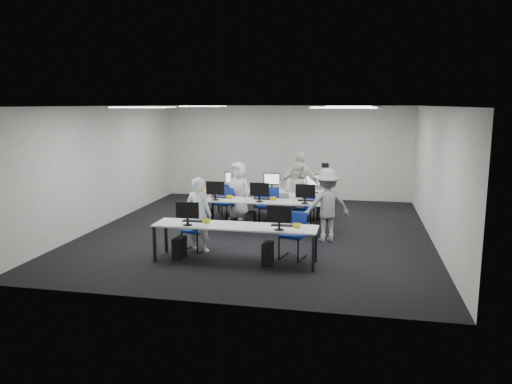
% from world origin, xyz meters
% --- Properties ---
extents(room, '(9.00, 9.02, 3.00)m').
position_xyz_m(room, '(0.00, 0.00, 1.50)').
color(room, black).
rests_on(room, ground).
extents(ceiling_panels, '(5.20, 4.60, 0.02)m').
position_xyz_m(ceiling_panels, '(0.00, 0.00, 2.98)').
color(ceiling_panels, white).
rests_on(ceiling_panels, room).
extents(desk_front, '(3.20, 0.70, 0.73)m').
position_xyz_m(desk_front, '(0.00, -2.40, 0.68)').
color(desk_front, silver).
rests_on(desk_front, ground).
extents(desk_mid, '(3.20, 0.70, 0.73)m').
position_xyz_m(desk_mid, '(0.00, 0.20, 0.68)').
color(desk_mid, silver).
rests_on(desk_mid, ground).
extents(desk_back, '(3.20, 0.70, 0.73)m').
position_xyz_m(desk_back, '(0.00, 1.60, 0.68)').
color(desk_back, silver).
rests_on(desk_back, ground).
extents(equipment_front, '(2.51, 0.41, 1.19)m').
position_xyz_m(equipment_front, '(-0.19, -2.42, 0.36)').
color(equipment_front, '#0C56A5').
rests_on(equipment_front, desk_front).
extents(equipment_mid, '(2.91, 0.41, 1.19)m').
position_xyz_m(equipment_mid, '(-0.19, 0.18, 0.36)').
color(equipment_mid, white).
rests_on(equipment_mid, desk_mid).
extents(equipment_back, '(2.91, 0.41, 1.19)m').
position_xyz_m(equipment_back, '(0.19, 1.62, 0.36)').
color(equipment_back, white).
rests_on(equipment_back, desk_back).
extents(chair_0, '(0.51, 0.54, 0.85)m').
position_xyz_m(chair_0, '(-1.01, -1.83, 0.27)').
color(chair_0, navy).
rests_on(chair_0, ground).
extents(chair_1, '(0.56, 0.58, 0.91)m').
position_xyz_m(chair_1, '(1.08, -1.94, 0.29)').
color(chair_1, navy).
rests_on(chair_1, ground).
extents(chair_2, '(0.56, 0.59, 0.95)m').
position_xyz_m(chair_2, '(-1.12, 0.86, 0.30)').
color(chair_2, navy).
rests_on(chair_2, ground).
extents(chair_3, '(0.48, 0.52, 0.95)m').
position_xyz_m(chair_3, '(0.12, 0.67, 0.30)').
color(chair_3, navy).
rests_on(chair_3, ground).
extents(chair_4, '(0.50, 0.53, 0.89)m').
position_xyz_m(chair_4, '(1.03, 0.79, 0.28)').
color(chair_4, navy).
rests_on(chair_4, ground).
extents(chair_5, '(0.46, 0.50, 0.90)m').
position_xyz_m(chair_5, '(-1.07, 1.00, 0.28)').
color(chair_5, navy).
rests_on(chair_5, ground).
extents(chair_6, '(0.46, 0.50, 0.84)m').
position_xyz_m(chair_6, '(-0.08, 0.97, 0.26)').
color(chair_6, navy).
rests_on(chair_6, ground).
extents(chair_7, '(0.46, 0.50, 0.87)m').
position_xyz_m(chair_7, '(1.04, 0.93, 0.27)').
color(chair_7, navy).
rests_on(chair_7, ground).
extents(handbag, '(0.32, 0.21, 0.26)m').
position_xyz_m(handbag, '(-1.45, 0.24, 0.86)').
color(handbag, '#9E8751').
rests_on(handbag, desk_mid).
extents(student_0, '(0.64, 0.49, 1.57)m').
position_xyz_m(student_0, '(-0.91, -1.85, 0.78)').
color(student_0, silver).
rests_on(student_0, ground).
extents(student_1, '(0.97, 0.88, 1.61)m').
position_xyz_m(student_1, '(0.79, 0.92, 0.81)').
color(student_1, silver).
rests_on(student_1, ground).
extents(student_2, '(0.88, 0.73, 1.54)m').
position_xyz_m(student_2, '(-0.80, 1.14, 0.77)').
color(student_2, silver).
rests_on(student_2, ground).
extents(student_3, '(1.14, 0.58, 1.87)m').
position_xyz_m(student_3, '(0.83, 1.01, 0.94)').
color(student_3, silver).
rests_on(student_3, ground).
extents(photographer, '(1.21, 0.96, 1.64)m').
position_xyz_m(photographer, '(1.65, -0.53, 0.82)').
color(photographer, gray).
rests_on(photographer, ground).
extents(dslr_camera, '(0.20, 0.22, 0.10)m').
position_xyz_m(dslr_camera, '(1.58, -0.37, 1.70)').
color(dslr_camera, black).
rests_on(dslr_camera, photographer).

